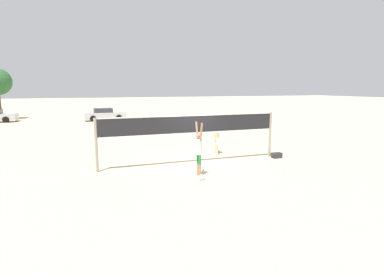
# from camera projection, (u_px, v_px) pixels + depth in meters

# --- Properties ---
(ground_plane) EXTENTS (200.00, 200.00, 0.00)m
(ground_plane) POSITION_uv_depth(u_px,v_px,m) (192.00, 163.00, 14.38)
(ground_plane) COLOR beige
(volleyball_net) EXTENTS (8.82, 0.13, 2.35)m
(volleyball_net) POSITION_uv_depth(u_px,v_px,m) (192.00, 129.00, 14.11)
(volleyball_net) COLOR gray
(volleyball_net) RESTS_ON ground_plane
(player_spiker) EXTENTS (0.28, 0.72, 2.23)m
(player_spiker) POSITION_uv_depth(u_px,v_px,m) (199.00, 148.00, 12.20)
(player_spiker) COLOR tan
(player_spiker) RESTS_ON ground_plane
(player_blocker) EXTENTS (0.28, 0.72, 2.25)m
(player_blocker) POSITION_uv_depth(u_px,v_px,m) (217.00, 133.00, 16.21)
(player_blocker) COLOR beige
(player_blocker) RESTS_ON ground_plane
(volleyball) EXTENTS (0.22, 0.22, 0.22)m
(volleyball) POSITION_uv_depth(u_px,v_px,m) (202.00, 177.00, 11.80)
(volleyball) COLOR white
(volleyball) RESTS_ON ground_plane
(gear_bag) EXTENTS (0.50, 0.30, 0.28)m
(gear_bag) POSITION_uv_depth(u_px,v_px,m) (277.00, 155.00, 15.49)
(gear_bag) COLOR #2D2D33
(gear_bag) RESTS_ON ground_plane
(parked_car_mid) EXTENTS (4.45, 2.06, 1.36)m
(parked_car_mid) POSITION_uv_depth(u_px,v_px,m) (105.00, 115.00, 33.29)
(parked_car_mid) COLOR #B7B7BC
(parked_car_mid) RESTS_ON ground_plane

